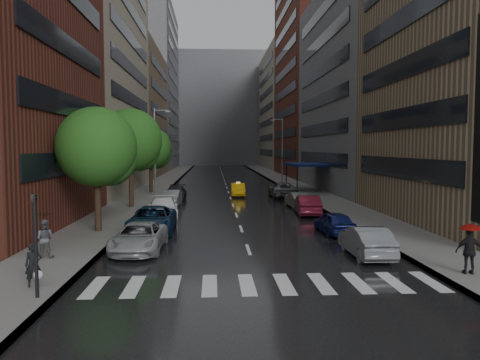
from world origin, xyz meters
The scene contains 21 objects.
ground centered at (0.00, 0.00, 0.00)m, with size 220.00×220.00×0.00m, color gray.
road centered at (0.00, 50.00, 0.01)m, with size 14.00×140.00×0.01m, color black.
sidewalk_left centered at (-9.00, 50.00, 0.07)m, with size 4.00×140.00×0.15m, color gray.
sidewalk_right centered at (9.00, 50.00, 0.07)m, with size 4.00×140.00×0.15m, color gray.
crosswalk centered at (0.20, -2.00, 0.01)m, with size 13.15×2.80×0.01m.
buildings_left centered at (-15.00, 58.79, 15.99)m, with size 8.00×108.00×38.00m.
buildings_right centered at (15.00, 56.70, 15.03)m, with size 8.05×109.10×36.00m.
building_far centered at (0.00, 118.00, 16.00)m, with size 40.00×14.00×32.00m, color slate.
tree_near centered at (-8.60, 8.95, 5.14)m, with size 4.72×4.72×7.52m.
tree_mid centered at (-8.60, 20.34, 5.72)m, with size 5.25×5.25×8.36m.
tree_far centered at (-8.60, 32.81, 5.04)m, with size 4.62×4.62×7.37m.
taxi centered at (0.88, 29.77, 0.68)m, with size 1.43×4.11×1.35m, color #FFB50D.
parked_cars_left centered at (-5.40, 13.44, 0.74)m, with size 2.65×27.67×1.58m.
parked_cars_right centered at (5.40, 17.51, 0.74)m, with size 2.57×31.22×1.54m.
ped_bag_walker centered at (-8.16, -2.26, 0.90)m, with size 0.70×0.56×1.57m.
ped_black_umbrella centered at (-9.36, 2.20, 1.38)m, with size 0.96×0.98×2.09m.
ped_red_umbrella centered at (8.30, -1.54, 1.33)m, with size 1.12×0.82×2.01m.
traffic_light centered at (-7.60, -3.52, 2.23)m, with size 0.18×0.15×3.45m.
street_lamp_left centered at (-7.72, 30.00, 4.89)m, with size 1.74×0.22×9.00m.
street_lamp_right centered at (7.72, 45.00, 4.89)m, with size 1.74×0.22×9.00m.
awning centered at (8.98, 35.00, 3.13)m, with size 4.00×8.00×3.12m.
Camera 1 is at (-1.76, -19.08, 5.12)m, focal length 35.00 mm.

